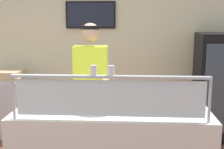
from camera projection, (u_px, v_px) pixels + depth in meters
The scene contains 10 objects.
shop_rear_unit at pixel (120, 46), 5.00m from camera, with size 6.27×0.13×2.70m.
sneeze_guard at pixel (110, 92), 2.58m from camera, with size 1.69×0.06×0.39m.
pizza_tray at pixel (95, 108), 2.94m from camera, with size 0.48×0.48×0.04m.
pizza_server at pixel (95, 106), 2.92m from camera, with size 0.07×0.28×0.01m, color #ADAFB7.
parmesan_shaker at pixel (94, 71), 2.56m from camera, with size 0.06×0.06×0.09m.
pepper_flake_shaker at pixel (111, 71), 2.55m from camera, with size 0.06×0.06×0.08m.
worker_figure at pixel (91, 89), 3.54m from camera, with size 0.41×0.50×1.76m.
drink_fridge at pixel (219, 87), 4.58m from camera, with size 0.67×0.61×1.59m.
prep_shelf at pixel (10, 107), 4.79m from camera, with size 0.70×0.55×0.88m, color #B7BABF.
pizza_box_stack at pixel (8, 75), 4.70m from camera, with size 0.47×0.47×0.13m.
Camera 1 is at (1.10, -2.44, 1.83)m, focal length 49.17 mm.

